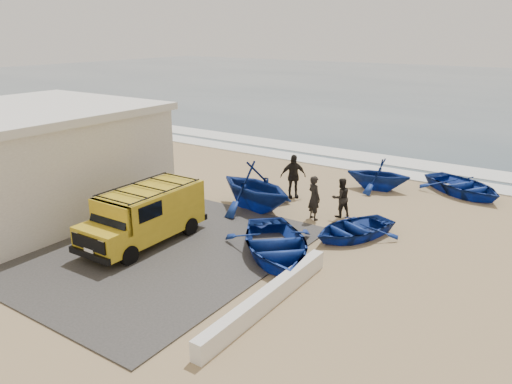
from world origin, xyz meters
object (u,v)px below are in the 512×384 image
Objects in this scene: van at (146,214)px; fisherman_back at (293,176)px; parapet at (267,298)px; boat_far_right at (463,186)px; fisherman_front at (314,198)px; boat_near_right at (353,229)px; building at (26,160)px; boat_near_left at (275,244)px; boat_far_left at (378,174)px; fisherman_middle at (341,198)px; boat_mid_left at (255,186)px.

fisherman_back is at bearing 75.77° from van.
boat_far_right reaches higher than parapet.
boat_near_right is at bearing -175.51° from fisherman_front.
building is 6.64m from van.
boat_far_left is (0.09, 8.99, 0.31)m from boat_near_left.
boat_near_left is 1.31× the size of boat_near_right.
fisherman_front is at bearing 28.57° from building.
fisherman_middle is (-1.35, 7.53, 0.53)m from parapet.
building reaches higher than boat_mid_left.
building is at bearing 178.18° from fisherman_back.
van is 6.61m from fisherman_front.
boat_mid_left reaches higher than fisherman_back.
boat_far_left is (-1.42, 11.83, 0.49)m from parapet.
boat_mid_left is at bearing 75.61° from van.
van is 5.17m from boat_mid_left.
fisherman_front is 2.81m from fisherman_back.
boat_far_left is 4.28m from fisherman_back.
van is 1.22× the size of boat_mid_left.
boat_far_right is at bearing 55.62° from van.
building is 12.68m from parapet.
parapet is 3.02× the size of fisherman_back.
boat_far_left is at bearing 96.87° from parapet.
parapet is at bearing -129.53° from boat_mid_left.
van is at bearing 167.80° from parapet.
van reaches higher than boat_far_left.
boat_near_right is at bearing 21.05° from building.
fisherman_back is at bearing 42.27° from building.
fisherman_front is (10.39, 5.66, -1.26)m from building.
fisherman_middle is 3.01m from fisherman_back.
fisherman_front is (-4.22, -6.66, 0.49)m from boat_far_right.
fisherman_middle is (0.16, 4.70, 0.35)m from boat_near_left.
parapet is at bearing 134.77° from fisherman_front.
building is at bearing -56.66° from boat_far_left.
boat_far_left is 4.30m from fisherman_middle.
fisherman_back is at bearing 0.40° from boat_mid_left.
boat_near_left is at bearing 18.67° from van.
van reaches higher than boat_near_left.
boat_mid_left is 2.32m from fisherman_back.
van reaches higher than boat_near_right.
boat_far_left is 1.80× the size of fisherman_middle.
parapet is at bearing 46.08° from fisherman_middle.
boat_near_left is 2.71× the size of fisherman_middle.
fisherman_front is (-2.11, 6.66, 0.63)m from parapet.
fisherman_front is at bearing 56.18° from boat_near_left.
fisherman_back reaches higher than boat_far_left.
boat_near_left is 6.34m from fisherman_back.
van is 14.50m from boat_far_right.
fisherman_back reaches higher than fisherman_middle.
parapet is at bearing -104.49° from boat_near_left.
fisherman_middle is at bearing 30.37° from building.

